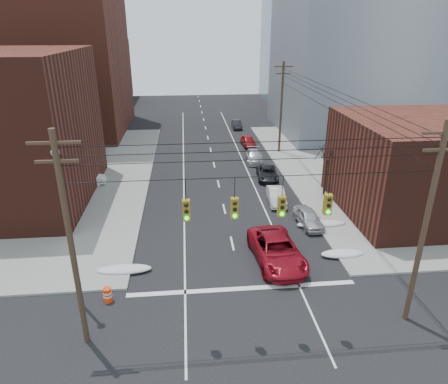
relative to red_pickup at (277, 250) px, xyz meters
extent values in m
plane|color=black|center=(-2.70, -9.29, -0.88)|extent=(160.00, 160.00, 0.00)
cube|color=maroon|center=(-26.70, 38.71, 14.12)|extent=(24.00, 20.00, 30.00)
cube|color=#481E15|center=(-28.70, 64.71, 5.12)|extent=(22.00, 18.00, 12.00)
cube|color=gray|center=(19.30, 34.71, 11.62)|extent=(22.00, 20.00, 25.00)
cube|color=gray|center=(21.30, 60.71, 10.12)|extent=(20.00, 18.00, 22.00)
cube|color=#481E15|center=(15.30, 6.71, 3.12)|extent=(16.00, 12.00, 8.00)
cylinder|color=#473323|center=(-11.20, -6.29, 4.62)|extent=(0.28, 0.28, 11.00)
cube|color=#473323|center=(-11.20, -6.29, 9.52)|extent=(2.20, 0.12, 0.12)
cube|color=#473323|center=(-11.20, -6.29, 8.72)|extent=(1.80, 0.12, 0.12)
cylinder|color=#473323|center=(5.80, -6.29, 4.62)|extent=(0.28, 0.28, 11.00)
cube|color=#473323|center=(5.80, -6.29, 9.52)|extent=(2.20, 0.12, 0.12)
cube|color=#473323|center=(5.80, -6.29, 8.72)|extent=(1.80, 0.12, 0.12)
cylinder|color=#473323|center=(5.80, 24.71, 4.62)|extent=(0.28, 0.28, 11.00)
cube|color=#473323|center=(5.80, 24.71, 9.52)|extent=(2.20, 0.12, 0.12)
cube|color=#473323|center=(5.80, 24.71, 8.72)|extent=(1.80, 0.12, 0.12)
cylinder|color=black|center=(-2.70, -6.29, 7.72)|extent=(17.00, 0.04, 0.04)
cylinder|color=black|center=(-5.90, -6.29, 7.22)|extent=(0.03, 0.03, 1.00)
cube|color=olive|center=(-5.90, -6.29, 6.22)|extent=(0.35, 0.30, 1.00)
sphere|color=black|center=(-5.90, -6.46, 6.54)|extent=(0.20, 0.20, 0.20)
sphere|color=black|center=(-5.90, -6.46, 6.22)|extent=(0.20, 0.20, 0.20)
sphere|color=#0CE526|center=(-5.90, -6.46, 5.90)|extent=(0.20, 0.20, 0.20)
cylinder|color=black|center=(-3.70, -6.29, 7.22)|extent=(0.03, 0.03, 1.00)
cube|color=olive|center=(-3.70, -6.29, 6.22)|extent=(0.35, 0.30, 1.00)
sphere|color=black|center=(-3.70, -6.46, 6.54)|extent=(0.20, 0.20, 0.20)
sphere|color=black|center=(-3.70, -6.46, 6.22)|extent=(0.20, 0.20, 0.20)
sphere|color=#0CE526|center=(-3.70, -6.46, 5.90)|extent=(0.20, 0.20, 0.20)
cylinder|color=black|center=(-1.50, -6.29, 7.22)|extent=(0.03, 0.03, 1.00)
cube|color=olive|center=(-1.50, -6.29, 6.22)|extent=(0.35, 0.30, 1.00)
sphere|color=black|center=(-1.50, -6.46, 6.54)|extent=(0.20, 0.20, 0.20)
sphere|color=black|center=(-1.50, -6.46, 6.22)|extent=(0.20, 0.20, 0.20)
sphere|color=#0CE526|center=(-1.50, -6.46, 5.90)|extent=(0.20, 0.20, 0.20)
cylinder|color=black|center=(0.70, -6.29, 7.22)|extent=(0.03, 0.03, 1.00)
cube|color=olive|center=(0.70, -6.29, 6.22)|extent=(0.35, 0.30, 1.00)
sphere|color=black|center=(0.70, -6.46, 6.54)|extent=(0.20, 0.20, 0.20)
sphere|color=black|center=(0.70, -6.46, 6.22)|extent=(0.20, 0.20, 0.20)
sphere|color=#0CE526|center=(0.70, -6.46, 5.90)|extent=(0.20, 0.20, 0.20)
cylinder|color=gray|center=(-12.20, -3.29, 3.62)|extent=(0.18, 0.18, 9.00)
sphere|color=gray|center=(-12.20, -3.29, 8.22)|extent=(0.44, 0.44, 0.44)
cylinder|color=black|center=(6.90, 10.71, 0.87)|extent=(0.20, 0.20, 3.50)
cylinder|color=black|center=(7.29, 10.83, 3.20)|extent=(0.27, 0.82, 1.19)
cylinder|color=black|center=(7.13, 11.28, 3.28)|extent=(1.17, 0.54, 1.38)
cylinder|color=black|center=(6.48, 11.45, 3.32)|extent=(1.44, 1.00, 1.48)
cylinder|color=black|center=(6.51, 10.77, 3.20)|extent=(0.17, 0.84, 1.19)
cylinder|color=black|center=(6.45, 10.29, 3.28)|extent=(0.82, 0.99, 1.40)
cylinder|color=black|center=(6.97, 9.86, 3.32)|extent=(1.74, 0.21, 1.43)
cylinder|color=black|center=(7.24, 10.49, 3.20)|extent=(0.48, 0.73, 1.20)
ellipsoid|color=silver|center=(-10.10, -0.29, -0.67)|extent=(3.50, 1.08, 0.42)
ellipsoid|color=silver|center=(4.70, 0.21, -0.67)|extent=(3.00, 1.08, 0.42)
ellipsoid|color=silver|center=(4.70, 4.71, -0.67)|extent=(4.00, 1.08, 0.42)
imported|color=maroon|center=(0.00, 0.00, 0.00)|extent=(3.40, 6.51, 1.75)
imported|color=silver|center=(3.70, 4.98, -0.21)|extent=(1.88, 4.00, 1.32)
imported|color=silver|center=(2.10, 9.58, -0.22)|extent=(1.66, 4.06, 1.31)
imported|color=black|center=(2.50, 15.64, -0.26)|extent=(2.43, 4.57, 1.22)
imported|color=#ACACB1|center=(2.10, 21.40, -0.22)|extent=(2.27, 4.69, 1.32)
imported|color=maroon|center=(2.38, 27.90, -0.19)|extent=(1.83, 4.08, 1.36)
imported|color=black|center=(2.10, 37.86, -0.25)|extent=(1.34, 3.80, 1.25)
imported|color=white|center=(-15.78, 15.31, -0.10)|extent=(3.93, 1.84, 1.25)
imported|color=#B0AFB4|center=(-17.07, 14.52, -0.07)|extent=(4.74, 2.22, 1.31)
imported|color=black|center=(-19.26, 15.55, -0.09)|extent=(4.73, 3.17, 1.27)
imported|color=#9F9FA4|center=(-20.81, 15.79, -0.05)|extent=(4.26, 3.08, 1.35)
cylinder|color=#FE3A0D|center=(-10.64, -3.21, -0.43)|extent=(0.63, 0.63, 0.89)
cylinder|color=white|center=(-10.64, -3.21, -0.25)|extent=(0.64, 0.64, 0.11)
cylinder|color=white|center=(-10.64, -3.21, -0.48)|extent=(0.64, 0.64, 0.11)
camera|label=1|loc=(-5.78, -22.74, 13.97)|focal=32.00mm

